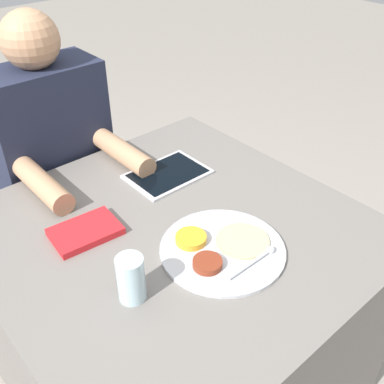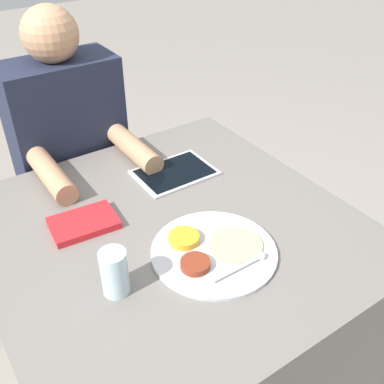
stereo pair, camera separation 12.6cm
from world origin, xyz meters
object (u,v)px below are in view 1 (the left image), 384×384
at_px(tablet_device, 168,174).
at_px(thali_tray, 221,249).
at_px(drinking_glass, 131,279).
at_px(red_notebook, 86,232).
at_px(person_diner, 62,190).

bearing_deg(tablet_device, thali_tray, -107.92).
bearing_deg(drinking_glass, tablet_device, 42.40).
relative_size(red_notebook, drinking_glass, 1.61).
bearing_deg(person_diner, red_notebook, -107.09).
height_order(red_notebook, drinking_glass, drinking_glass).
bearing_deg(thali_tray, person_diner, 96.19).
distance_m(red_notebook, tablet_device, 0.36).
height_order(thali_tray, red_notebook, thali_tray).
height_order(thali_tray, tablet_device, thali_tray).
distance_m(thali_tray, person_diner, 0.79).
relative_size(tablet_device, drinking_glass, 2.13).
relative_size(person_diner, drinking_glass, 10.37).
bearing_deg(drinking_glass, thali_tray, -5.27).
distance_m(person_diner, drinking_glass, 0.79).
relative_size(thali_tray, drinking_glass, 2.76).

